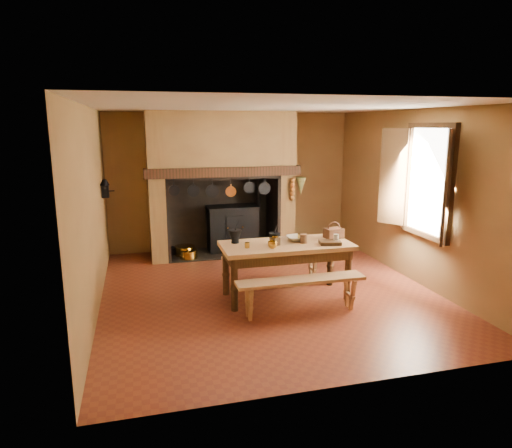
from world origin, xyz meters
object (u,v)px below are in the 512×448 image
Objects in this scene: work_table at (286,252)px; mixing_bowl at (297,238)px; wicker_basket at (334,233)px; iron_range at (233,228)px; coffee_grinder at (275,241)px; bench_front at (301,287)px.

mixing_bowl is at bearing 30.06° from work_table.
work_table is 6.52× the size of wicker_basket.
wicker_basket is (1.05, -2.62, 0.43)m from iron_range.
mixing_bowl is (0.44, -2.64, 0.39)m from iron_range.
coffee_grinder is 1.02m from wicker_basket.
coffee_grinder is at bearing 107.96° from bench_front.
wicker_basket is (1.00, 0.18, 0.02)m from coffee_grinder.
wicker_basket reaches higher than mixing_bowl.
iron_range is 5.31× the size of mixing_bowl.
iron_range is 3.41m from bench_front.
bench_front is 0.82m from coffee_grinder.
work_table is at bearing 90.00° from bench_front.
mixing_bowl is (0.20, 0.12, 0.17)m from work_table.
iron_range is 8.96× the size of coffee_grinder.
wicker_basket is (0.61, 0.02, 0.05)m from mixing_bowl.
coffee_grinder is 0.43m from mixing_bowl.
iron_range is at bearing 99.49° from mixing_bowl.
work_table is 0.85m from wicker_basket.
coffee_grinder is at bearing -157.05° from mixing_bowl.
iron_range is 2.77m from work_table.
wicker_basket is (0.81, 0.13, 0.22)m from work_table.
mixing_bowl is 0.61m from wicker_basket.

